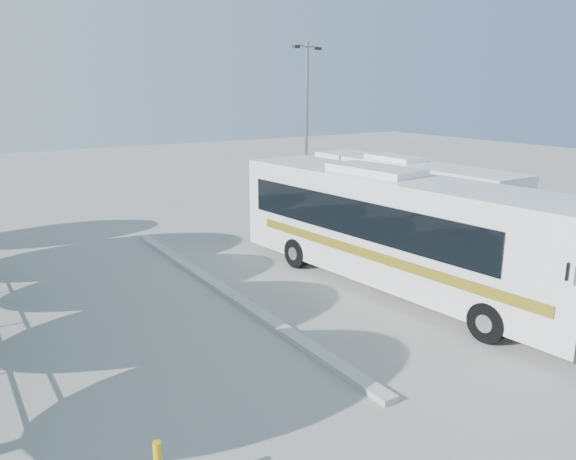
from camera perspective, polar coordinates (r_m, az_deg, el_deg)
ground at (r=18.11m, az=2.88°, el=-6.83°), size 100.00×100.00×0.00m
kerb_divider at (r=18.60m, az=-6.55°, el=-6.08°), size 0.40×16.00×0.15m
coach_main at (r=18.67m, az=11.16°, el=0.16°), size 3.94×13.66×3.74m
coach_adjacent at (r=26.44m, az=12.11°, el=3.63°), size 2.55×11.66×3.23m
lamppost at (r=26.90m, az=1.89°, el=10.44°), size 2.02×0.89×8.54m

